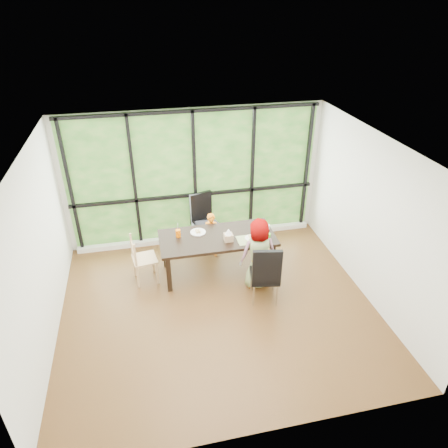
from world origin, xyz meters
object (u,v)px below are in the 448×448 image
at_px(chair_interior_leather, 265,272).
at_px(child_toddler, 211,235).
at_px(child_older, 258,254).
at_px(chair_end_beech, 145,259).
at_px(white_mug, 268,227).
at_px(plate_near, 251,238).
at_px(orange_cup, 178,233).
at_px(plate_far, 198,232).
at_px(green_cup, 268,237).
at_px(tissue_box, 228,237).
at_px(dining_table, 217,254).
at_px(chair_window_leather, 206,221).

distance_m(chair_interior_leather, child_toddler, 1.59).
relative_size(child_toddler, child_older, 0.69).
height_order(chair_end_beech, white_mug, chair_end_beech).
distance_m(plate_near, orange_cup, 1.28).
bearing_deg(child_toddler, plate_near, -36.66).
bearing_deg(plate_far, child_older, -38.85).
height_order(orange_cup, green_cup, orange_cup).
bearing_deg(tissue_box, child_toddler, 102.69).
bearing_deg(chair_end_beech, tissue_box, -105.49).
xyz_separation_m(dining_table, green_cup, (0.84, -0.29, 0.44)).
xyz_separation_m(chair_end_beech, plate_near, (1.86, -0.21, 0.31)).
distance_m(chair_interior_leather, chair_end_beech, 2.11).
height_order(dining_table, green_cup, green_cup).
distance_m(dining_table, plate_far, 0.53).
height_order(chair_end_beech, child_toddler, chair_end_beech).
distance_m(child_older, plate_far, 1.17).
xyz_separation_m(green_cup, white_mug, (0.11, 0.36, -0.02)).
xyz_separation_m(plate_far, tissue_box, (0.47, -0.37, 0.05)).
height_order(plate_far, white_mug, white_mug).
height_order(white_mug, tissue_box, tissue_box).
distance_m(dining_table, orange_cup, 0.82).
relative_size(green_cup, tissue_box, 0.85).
bearing_deg(tissue_box, dining_table, 134.75).
bearing_deg(plate_near, child_older, -84.94).
distance_m(dining_table, chair_end_beech, 1.29).
distance_m(chair_window_leather, child_older, 1.61).
bearing_deg(green_cup, child_older, -135.96).
bearing_deg(green_cup, orange_cup, 163.94).
height_order(chair_window_leather, child_older, child_older).
distance_m(dining_table, tissue_box, 0.50).
height_order(orange_cup, tissue_box, orange_cup).
xyz_separation_m(child_older, tissue_box, (-0.44, 0.36, 0.17)).
height_order(dining_table, tissue_box, tissue_box).
relative_size(dining_table, chair_window_leather, 1.88).
relative_size(chair_end_beech, plate_far, 3.26).
bearing_deg(white_mug, orange_cup, 177.43).
bearing_deg(dining_table, chair_end_beech, 179.04).
bearing_deg(chair_interior_leather, green_cup, -100.68).
distance_m(dining_table, chair_window_leather, 0.96).
bearing_deg(plate_near, tissue_box, 177.08).
bearing_deg(white_mug, chair_end_beech, -178.75).
bearing_deg(chair_interior_leather, plate_far, -39.78).
bearing_deg(white_mug, child_toddler, 152.66).
bearing_deg(tissue_box, plate_far, 141.89).
bearing_deg(child_older, chair_end_beech, -19.40).
bearing_deg(white_mug, chair_interior_leather, -109.80).
xyz_separation_m(white_mug, tissue_box, (-0.79, -0.24, 0.03)).
bearing_deg(dining_table, chair_window_leather, 92.77).
bearing_deg(child_toddler, dining_table, -73.86).
relative_size(chair_end_beech, white_mug, 11.92).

